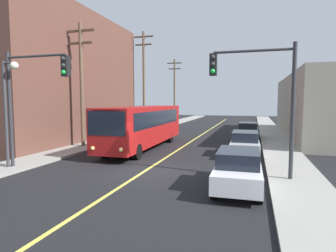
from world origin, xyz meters
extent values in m
plane|color=black|center=(0.00, 0.00, 0.00)|extent=(120.00, 120.00, 0.00)
cube|color=gray|center=(-7.25, 10.00, 0.07)|extent=(2.50, 90.00, 0.15)
cube|color=gray|center=(7.25, 10.00, 0.07)|extent=(2.50, 90.00, 0.15)
cube|color=#D8CC4C|center=(0.00, 15.00, 0.01)|extent=(0.16, 60.00, 0.01)
cube|color=brown|center=(-13.50, 9.12, 5.80)|extent=(10.00, 18.10, 11.60)
cube|color=black|center=(-8.54, 9.12, 1.60)|extent=(0.06, 12.67, 1.30)
cube|color=black|center=(-8.54, 9.12, 4.80)|extent=(0.06, 12.67, 1.30)
cube|color=black|center=(-8.54, 9.12, 8.00)|extent=(0.06, 12.67, 1.30)
cube|color=black|center=(8.54, 18.26, 1.60)|extent=(0.06, 15.39, 1.30)
cube|color=maroon|center=(-2.72, 6.68, 1.83)|extent=(2.72, 12.03, 2.75)
cube|color=black|center=(-2.64, 0.70, 2.35)|extent=(2.35, 0.11, 1.40)
cube|color=black|center=(-2.81, 12.66, 2.45)|extent=(2.30, 0.11, 1.10)
cube|color=black|center=(-3.98, 6.66, 2.35)|extent=(0.20, 10.20, 1.10)
cube|color=black|center=(-1.47, 6.70, 2.35)|extent=(0.20, 10.20, 1.10)
cube|color=orange|center=(-2.64, 0.71, 2.95)|extent=(1.79, 0.09, 0.30)
sphere|color=#F9D872|center=(-3.53, 0.65, 0.90)|extent=(0.24, 0.24, 0.24)
sphere|color=#F9D872|center=(-1.75, 0.67, 0.90)|extent=(0.24, 0.24, 0.24)
cylinder|color=black|center=(-3.79, 2.47, 0.50)|extent=(0.31, 1.00, 1.00)
cylinder|color=black|center=(-1.54, 2.50, 0.50)|extent=(0.31, 1.00, 1.00)
cylinder|color=black|center=(-3.90, 10.17, 0.50)|extent=(0.31, 1.00, 1.00)
cylinder|color=black|center=(-1.65, 10.20, 0.50)|extent=(0.31, 1.00, 1.00)
cube|color=silver|center=(4.76, -1.84, 0.67)|extent=(1.86, 4.42, 0.70)
cube|color=black|center=(4.76, -1.84, 1.32)|extent=(1.65, 2.49, 0.60)
cylinder|color=black|center=(3.99, -3.35, 0.32)|extent=(0.23, 0.64, 0.64)
cylinder|color=black|center=(5.59, -3.33, 0.32)|extent=(0.23, 0.64, 0.64)
cylinder|color=black|center=(3.94, -0.35, 0.32)|extent=(0.23, 0.64, 0.64)
cylinder|color=black|center=(5.54, -0.33, 0.32)|extent=(0.23, 0.64, 0.64)
cube|color=#B7B7BC|center=(4.81, 5.67, 0.67)|extent=(1.89, 4.43, 0.70)
cube|color=black|center=(4.81, 5.67, 1.32)|extent=(1.67, 2.50, 0.60)
cylinder|color=black|center=(4.04, 4.16, 0.32)|extent=(0.23, 0.64, 0.64)
cylinder|color=black|center=(5.64, 4.19, 0.32)|extent=(0.23, 0.64, 0.64)
cylinder|color=black|center=(3.98, 7.16, 0.32)|extent=(0.23, 0.64, 0.64)
cylinder|color=black|center=(5.58, 7.19, 0.32)|extent=(0.23, 0.64, 0.64)
cube|color=#196038|center=(4.83, 14.08, 0.67)|extent=(1.83, 4.41, 0.70)
cube|color=black|center=(4.83, 14.08, 1.32)|extent=(1.63, 2.47, 0.60)
cylinder|color=black|center=(4.03, 12.59, 0.32)|extent=(0.22, 0.64, 0.64)
cylinder|color=black|center=(5.63, 12.58, 0.32)|extent=(0.22, 0.64, 0.64)
cylinder|color=black|center=(4.04, 15.59, 0.32)|extent=(0.22, 0.64, 0.64)
cylinder|color=black|center=(5.64, 15.58, 0.32)|extent=(0.22, 0.64, 0.64)
cylinder|color=brown|center=(-7.34, 5.49, 4.82)|extent=(0.28, 0.28, 9.34)
cube|color=#4C3D2D|center=(-7.34, 5.49, 8.89)|extent=(2.40, 0.16, 0.16)
cube|color=#4C3D2D|center=(-7.34, 5.49, 7.99)|extent=(2.00, 0.16, 0.16)
cylinder|color=brown|center=(-7.15, 17.90, 5.91)|extent=(0.28, 0.28, 11.52)
cube|color=#4C3D2D|center=(-7.15, 17.90, 11.07)|extent=(2.40, 0.16, 0.16)
cube|color=#4C3D2D|center=(-7.15, 17.90, 10.17)|extent=(2.00, 0.16, 0.16)
cylinder|color=brown|center=(-7.09, 31.23, 5.24)|extent=(0.28, 0.28, 10.19)
cube|color=#4C3D2D|center=(-7.09, 31.23, 9.74)|extent=(2.40, 0.16, 0.16)
cube|color=#4C3D2D|center=(-7.09, 31.23, 8.84)|extent=(2.00, 0.16, 0.16)
cylinder|color=#2D2D33|center=(-6.95, -1.69, 3.15)|extent=(0.18, 0.18, 6.00)
cylinder|color=#2D2D33|center=(-5.20, -1.69, 5.85)|extent=(3.50, 0.12, 0.12)
cube|color=black|center=(-3.45, -1.69, 5.30)|extent=(0.32, 0.36, 1.00)
sphere|color=#2D2D2D|center=(-3.45, -1.88, 5.62)|extent=(0.22, 0.22, 0.22)
sphere|color=#2D2D2D|center=(-3.45, -1.88, 5.30)|extent=(0.22, 0.22, 0.22)
sphere|color=green|center=(-3.45, -1.88, 4.98)|extent=(0.22, 0.22, 0.22)
cylinder|color=#2D2D33|center=(6.95, -0.12, 3.15)|extent=(0.18, 0.18, 6.00)
cylinder|color=#2D2D33|center=(5.20, -0.12, 5.85)|extent=(3.50, 0.12, 0.12)
cube|color=black|center=(3.45, -0.12, 5.30)|extent=(0.32, 0.36, 1.00)
sphere|color=#2D2D2D|center=(3.45, -0.31, 5.62)|extent=(0.22, 0.22, 0.22)
sphere|color=#2D2D2D|center=(3.45, -0.31, 5.30)|extent=(0.22, 0.22, 0.22)
sphere|color=green|center=(3.45, -0.31, 4.98)|extent=(0.22, 0.22, 0.22)
cylinder|color=#38383D|center=(-7.05, -1.89, 2.90)|extent=(0.16, 0.16, 5.50)
cylinder|color=#38383D|center=(-6.70, -1.89, 5.55)|extent=(0.70, 0.10, 0.10)
sphere|color=#EAE5C6|center=(-6.35, -1.89, 5.40)|extent=(0.40, 0.40, 0.40)
camera|label=1|loc=(5.31, -13.65, 3.60)|focal=30.49mm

